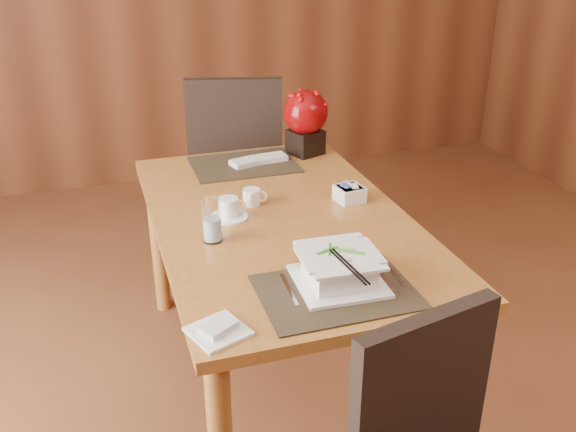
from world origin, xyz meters
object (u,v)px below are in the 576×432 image
object	(u,v)px
dining_table	(281,240)
creamer_jug	(252,197)
soup_setting	(339,270)
berry_decor	(305,118)
coffee_cup	(229,210)
sugar_caddy	(349,194)
far_chair	(237,160)
bread_plate	(218,331)
water_glass	(212,220)

from	to	relation	value
dining_table	creamer_jug	size ratio (longest dim) A/B	17.41
soup_setting	berry_decor	size ratio (longest dim) A/B	0.89
soup_setting	coffee_cup	xyz separation A→B (m)	(-0.21, 0.55, -0.02)
sugar_caddy	berry_decor	bearing A→B (deg)	88.46
sugar_caddy	far_chair	bearing A→B (deg)	101.83
far_chair	soup_setting	bearing A→B (deg)	102.80
berry_decor	bread_plate	xyz separation A→B (m)	(-0.68, -1.25, -0.16)
soup_setting	bread_plate	size ratio (longest dim) A/B	1.89
creamer_jug	far_chair	world-z (taller)	far_chair
water_glass	far_chair	world-z (taller)	far_chair
dining_table	sugar_caddy	size ratio (longest dim) A/B	15.25
soup_setting	water_glass	xyz separation A→B (m)	(-0.30, 0.39, 0.03)
dining_table	sugar_caddy	bearing A→B (deg)	9.91
water_glass	bread_plate	bearing A→B (deg)	-100.21
berry_decor	far_chair	distance (m)	0.59
dining_table	far_chair	distance (m)	1.05
creamer_jug	soup_setting	bearing A→B (deg)	-62.32
dining_table	bread_plate	bearing A→B (deg)	-120.05
coffee_cup	far_chair	distance (m)	1.06
water_glass	berry_decor	distance (m)	0.94
coffee_cup	dining_table	bearing A→B (deg)	-12.87
bread_plate	far_chair	xyz separation A→B (m)	(0.45, 1.69, -0.17)
water_glass	far_chair	distance (m)	1.24
soup_setting	bread_plate	world-z (taller)	soup_setting
dining_table	creamer_jug	world-z (taller)	creamer_jug
coffee_cup	water_glass	distance (m)	0.19
soup_setting	creamer_jug	xyz separation A→B (m)	(-0.10, 0.64, -0.02)
water_glass	bread_plate	size ratio (longest dim) A/B	1.10
berry_decor	far_chair	bearing A→B (deg)	117.22
soup_setting	sugar_caddy	distance (m)	0.62
creamer_jug	sugar_caddy	world-z (taller)	creamer_jug
sugar_caddy	bread_plate	bearing A→B (deg)	-133.77
bread_plate	dining_table	bearing A→B (deg)	59.95
dining_table	berry_decor	xyz separation A→B (m)	(0.31, 0.61, 0.26)
coffee_cup	creamer_jug	size ratio (longest dim) A/B	1.59
far_chair	creamer_jug	bearing A→B (deg)	95.27
creamer_jug	bread_plate	world-z (taller)	creamer_jug
water_glass	berry_decor	bearing A→B (deg)	51.37
creamer_jug	sugar_caddy	distance (m)	0.37
coffee_cup	sugar_caddy	size ratio (longest dim) A/B	1.39
dining_table	bread_plate	world-z (taller)	bread_plate
creamer_jug	berry_decor	bearing A→B (deg)	70.63
coffee_cup	bread_plate	bearing A→B (deg)	-105.27
sugar_caddy	far_chair	xyz separation A→B (m)	(-0.21, 1.00, -0.19)
coffee_cup	bread_plate	distance (m)	0.71
coffee_cup	sugar_caddy	world-z (taller)	coffee_cup
water_glass	sugar_caddy	distance (m)	0.59
dining_table	berry_decor	distance (m)	0.73
coffee_cup	creamer_jug	bearing A→B (deg)	39.58
soup_setting	water_glass	bearing A→B (deg)	129.56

